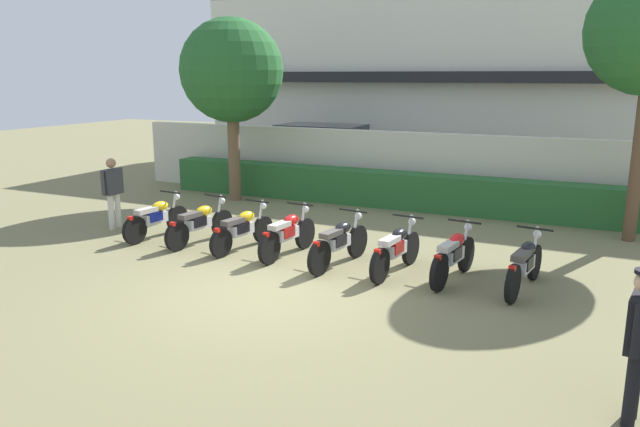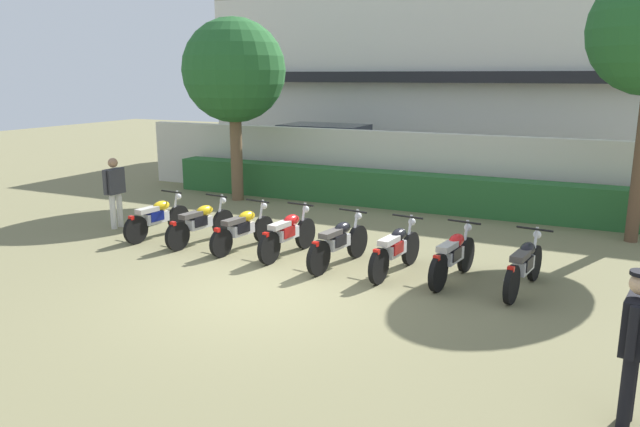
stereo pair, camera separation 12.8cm
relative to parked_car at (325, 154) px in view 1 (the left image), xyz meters
name	(u,v)px [view 1 (the left image)]	position (x,y,z in m)	size (l,w,h in m)	color
ground	(264,291)	(3.39, -9.84, -0.94)	(60.00, 60.00, 0.00)	olive
building	(465,81)	(3.39, 5.02, 2.30)	(18.20, 6.50, 6.48)	silver
compound_wall	(407,168)	(3.39, -2.04, 0.04)	(17.29, 0.30, 1.96)	beige
hedge_row	(399,190)	(3.39, -2.74, -0.46)	(13.83, 0.70, 0.95)	#28602D
parked_car	(325,154)	(0.00, 0.00, 0.00)	(4.52, 2.11, 1.89)	#9EA3A8
tree_near_inspector	(232,71)	(-1.11, -3.72, 2.62)	(2.82, 2.82, 5.00)	brown
motorcycle_in_row_0	(156,218)	(-0.42, -7.92, -0.49)	(0.60, 1.84, 0.96)	black
motorcycle_in_row_1	(200,223)	(0.71, -7.90, -0.49)	(0.61, 1.93, 0.96)	black
motorcycle_in_row_2	(242,229)	(1.76, -7.91, -0.50)	(0.61, 1.85, 0.94)	black
motorcycle_in_row_3	(288,234)	(2.80, -7.92, -0.48)	(0.60, 1.88, 0.97)	black
motorcycle_in_row_4	(339,242)	(3.96, -8.07, -0.48)	(0.61, 1.95, 0.98)	black
motorcycle_in_row_5	(396,249)	(5.04, -8.04, -0.48)	(0.60, 1.91, 0.97)	black
motorcycle_in_row_6	(453,255)	(6.06, -8.00, -0.48)	(0.60, 1.87, 0.97)	black
motorcycle_in_row_7	(525,264)	(7.22, -8.00, -0.48)	(0.60, 1.94, 0.97)	black
inspector_person	(113,187)	(-1.84, -7.66, 0.02)	(0.22, 0.66, 1.63)	silver
officer_0	(639,335)	(8.69, -11.58, 0.02)	(0.29, 0.65, 1.63)	black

